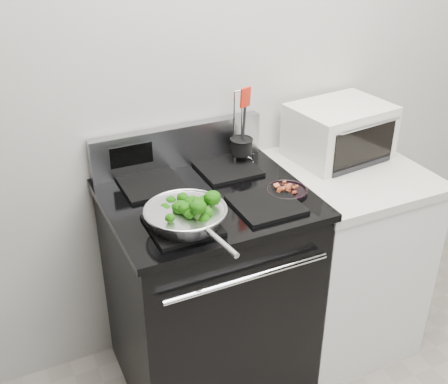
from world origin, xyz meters
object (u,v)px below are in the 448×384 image
skillet (186,216)px  utensil_holder (241,150)px  bacon_plate (287,188)px  gas_range (208,288)px  toaster_oven (339,131)px

skillet → utensil_holder: bearing=35.3°
skillet → bacon_plate: 0.46m
gas_range → utensil_holder: size_ratio=3.28×
gas_range → toaster_oven: size_ratio=2.47×
skillet → gas_range: bearing=41.5°
utensil_holder → skillet: bearing=-154.6°
gas_range → toaster_oven: (0.71, 0.13, 0.55)m
skillet → utensil_holder: size_ratio=1.36×
utensil_holder → bacon_plate: bearing=-99.7°
gas_range → skillet: (-0.16, -0.18, 0.51)m
toaster_oven → gas_range: bearing=-175.9°
toaster_oven → bacon_plate: bearing=-156.0°
skillet → utensil_holder: (0.41, 0.39, 0.01)m
skillet → toaster_oven: (0.87, 0.32, 0.04)m
utensil_holder → toaster_oven: bearing=-26.0°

